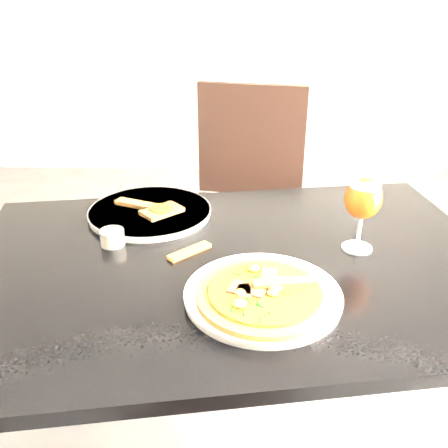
{
  "coord_description": "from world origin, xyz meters",
  "views": [
    {
      "loc": [
        0.17,
        -0.63,
        1.32
      ],
      "look_at": [
        0.14,
        0.36,
        0.83
      ],
      "focal_mm": 40.0,
      "sensor_mm": 36.0,
      "label": 1
    }
  ],
  "objects_px": {
    "chair_far": "(244,203)",
    "beer_glass": "(363,199)",
    "pizza": "(265,294)",
    "dining_table": "(236,293)"
  },
  "relations": [
    {
      "from": "chair_far",
      "to": "beer_glass",
      "type": "distance_m",
      "value": 0.87
    },
    {
      "from": "chair_far",
      "to": "pizza",
      "type": "xyz_separation_m",
      "value": [
        0.03,
        -0.98,
        0.24
      ]
    },
    {
      "from": "chair_far",
      "to": "beer_glass",
      "type": "relative_size",
      "value": 5.44
    },
    {
      "from": "dining_table",
      "to": "pizza",
      "type": "height_order",
      "value": "pizza"
    },
    {
      "from": "dining_table",
      "to": "chair_far",
      "type": "xyz_separation_m",
      "value": [
        0.03,
        0.81,
        -0.13
      ]
    },
    {
      "from": "chair_far",
      "to": "pizza",
      "type": "relative_size",
      "value": 3.64
    },
    {
      "from": "chair_far",
      "to": "pizza",
      "type": "bearing_deg",
      "value": -77.73
    },
    {
      "from": "dining_table",
      "to": "pizza",
      "type": "distance_m",
      "value": 0.21
    },
    {
      "from": "pizza",
      "to": "dining_table",
      "type": "bearing_deg",
      "value": 108.81
    },
    {
      "from": "pizza",
      "to": "chair_far",
      "type": "bearing_deg",
      "value": 91.75
    }
  ]
}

